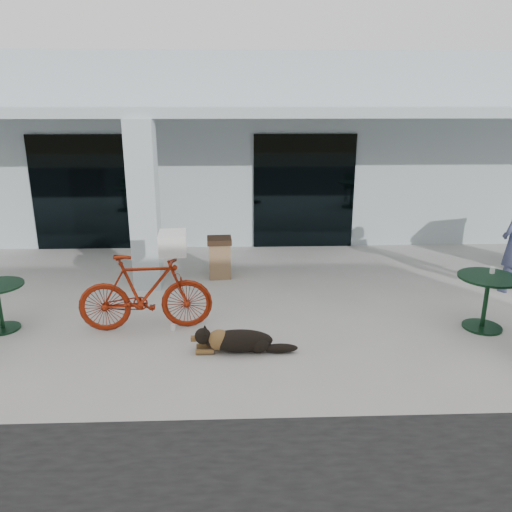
{
  "coord_description": "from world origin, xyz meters",
  "views": [
    {
      "loc": [
        0.21,
        -6.78,
        3.39
      ],
      "look_at": [
        0.5,
        0.96,
        1.0
      ],
      "focal_mm": 35.0,
      "sensor_mm": 36.0,
      "label": 1
    }
  ],
  "objects_px": {
    "cafe_table_near": "(0,307)",
    "trash_receptacle": "(220,257)",
    "bicycle": "(145,292)",
    "cafe_table_far": "(485,303)",
    "dog": "(239,340)"
  },
  "relations": [
    {
      "from": "dog",
      "to": "cafe_table_near",
      "type": "xyz_separation_m",
      "value": [
        -3.68,
        0.86,
        0.19
      ]
    },
    {
      "from": "bicycle",
      "to": "trash_receptacle",
      "type": "bearing_deg",
      "value": -28.31
    },
    {
      "from": "dog",
      "to": "cafe_table_near",
      "type": "height_order",
      "value": "cafe_table_near"
    },
    {
      "from": "cafe_table_far",
      "to": "trash_receptacle",
      "type": "height_order",
      "value": "cafe_table_far"
    },
    {
      "from": "trash_receptacle",
      "to": "cafe_table_near",
      "type": "bearing_deg",
      "value": -144.74
    },
    {
      "from": "bicycle",
      "to": "dog",
      "type": "xyz_separation_m",
      "value": [
        1.42,
        -0.8,
        -0.43
      ]
    },
    {
      "from": "cafe_table_near",
      "to": "trash_receptacle",
      "type": "height_order",
      "value": "trash_receptacle"
    },
    {
      "from": "cafe_table_near",
      "to": "cafe_table_far",
      "type": "xyz_separation_m",
      "value": [
        7.5,
        -0.23,
        0.06
      ]
    },
    {
      "from": "bicycle",
      "to": "cafe_table_far",
      "type": "height_order",
      "value": "bicycle"
    },
    {
      "from": "dog",
      "to": "cafe_table_far",
      "type": "height_order",
      "value": "cafe_table_far"
    },
    {
      "from": "cafe_table_near",
      "to": "cafe_table_far",
      "type": "height_order",
      "value": "cafe_table_far"
    },
    {
      "from": "bicycle",
      "to": "dog",
      "type": "relative_size",
      "value": 1.83
    },
    {
      "from": "dog",
      "to": "trash_receptacle",
      "type": "height_order",
      "value": "trash_receptacle"
    },
    {
      "from": "dog",
      "to": "trash_receptacle",
      "type": "xyz_separation_m",
      "value": [
        -0.37,
        3.2,
        0.22
      ]
    },
    {
      "from": "trash_receptacle",
      "to": "bicycle",
      "type": "bearing_deg",
      "value": -113.7
    }
  ]
}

